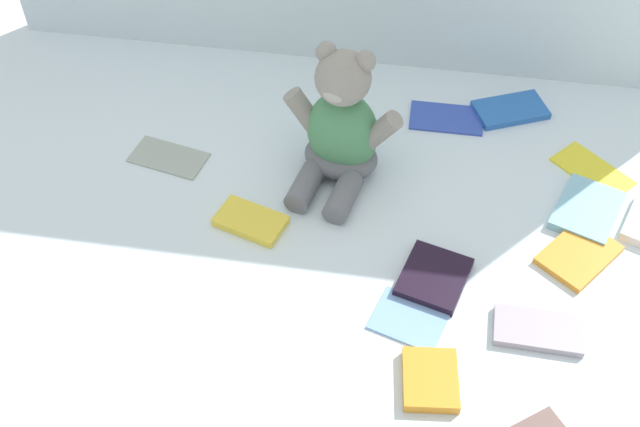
{
  "coord_description": "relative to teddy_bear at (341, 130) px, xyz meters",
  "views": [
    {
      "loc": [
        0.13,
        -0.91,
        1.02
      ],
      "look_at": [
        0.0,
        -0.1,
        0.1
      ],
      "focal_mm": 44.6,
      "sensor_mm": 36.0,
      "label": 1
    }
  ],
  "objects": [
    {
      "name": "teddy_bear",
      "position": [
        0.0,
        0.0,
        0.0
      ],
      "size": [
        0.22,
        0.21,
        0.26
      ],
      "rotation": [
        0.0,
        0.0,
        -0.21
      ],
      "color": "#4C8C59",
      "rests_on": "ground_plane"
    },
    {
      "name": "book_case_9",
      "position": [
        -0.32,
        -0.02,
        -0.09
      ],
      "size": [
        0.15,
        0.1,
        0.01
      ],
      "primitive_type": "cube",
      "rotation": [
        0.0,
        0.0,
        4.5
      ],
      "color": "#9AA194",
      "rests_on": "ground_plane"
    },
    {
      "name": "book_case_4",
      "position": [
        0.44,
        -0.04,
        -0.09
      ],
      "size": [
        0.14,
        0.16,
        0.02
      ],
      "primitive_type": "cube",
      "rotation": [
        0.0,
        0.0,
        5.91
      ],
      "color": "#80B8CC",
      "rests_on": "ground_plane"
    },
    {
      "name": "book_case_6",
      "position": [
        -0.13,
        -0.15,
        -0.09
      ],
      "size": [
        0.13,
        0.1,
        0.01
      ],
      "primitive_type": "cube",
      "rotation": [
        0.0,
        0.0,
        4.41
      ],
      "color": "yellow",
      "rests_on": "ground_plane"
    },
    {
      "name": "book_case_8",
      "position": [
        0.35,
        -0.3,
        -0.09
      ],
      "size": [
        0.13,
        0.07,
        0.01
      ],
      "primitive_type": "cube",
      "rotation": [
        0.0,
        0.0,
        1.55
      ],
      "color": "#A0939F",
      "rests_on": "ground_plane"
    },
    {
      "name": "book_case_12",
      "position": [
        0.18,
        0.17,
        -0.09
      ],
      "size": [
        0.14,
        0.08,
        0.01
      ],
      "primitive_type": "cube",
      "rotation": [
        0.0,
        0.0,
        4.72
      ],
      "color": "#324BB1",
      "rests_on": "ground_plane"
    },
    {
      "name": "book_case_11",
      "position": [
        0.45,
        0.06,
        -0.09
      ],
      "size": [
        0.15,
        0.15,
        0.01
      ],
      "primitive_type": "cube",
      "rotation": [
        0.0,
        0.0,
        0.83
      ],
      "color": "yellow",
      "rests_on": "ground_plane"
    },
    {
      "name": "ground_plane",
      "position": [
        -0.01,
        -0.1,
        -0.1
      ],
      "size": [
        3.2,
        3.2,
        0.0
      ],
      "primitive_type": "plane",
      "color": "silver"
    },
    {
      "name": "book_case_5",
      "position": [
        0.18,
        -0.23,
        -0.09
      ],
      "size": [
        0.13,
        0.14,
        0.02
      ],
      "primitive_type": "cube",
      "rotation": [
        0.0,
        0.0,
        2.87
      ],
      "color": "black",
      "rests_on": "ground_plane"
    },
    {
      "name": "book_case_2",
      "position": [
        0.19,
        -0.41,
        -0.09
      ],
      "size": [
        0.09,
        0.11,
        0.02
      ],
      "primitive_type": "cube",
      "rotation": [
        0.0,
        0.0,
        0.11
      ],
      "color": "orange",
      "rests_on": "ground_plane"
    },
    {
      "name": "book_case_10",
      "position": [
        0.42,
        -0.14,
        -0.09
      ],
      "size": [
        0.15,
        0.16,
        0.01
      ],
      "primitive_type": "cube",
      "rotation": [
        0.0,
        0.0,
        2.48
      ],
      "color": "orange",
      "rests_on": "ground_plane"
    },
    {
      "name": "book_case_0",
      "position": [
        0.31,
        0.21,
        -0.09
      ],
      "size": [
        0.16,
        0.13,
        0.01
      ],
      "primitive_type": "cube",
      "rotation": [
        0.0,
        0.0,
        5.13
      ],
      "color": "#2862B3",
      "rests_on": "ground_plane"
    },
    {
      "name": "book_case_3",
      "position": [
        0.15,
        -0.31,
        -0.09
      ],
      "size": [
        0.13,
        0.11,
        0.01
      ],
      "primitive_type": "cube",
      "rotation": [
        0.0,
        0.0,
        4.42
      ],
      "color": "#7AA5DA",
      "rests_on": "ground_plane"
    }
  ]
}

